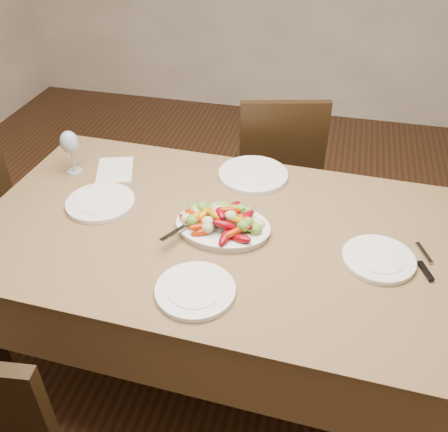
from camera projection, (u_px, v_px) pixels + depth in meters
floor at (226, 419)px, 2.05m from camera, size 6.00×6.00×0.00m
dining_table at (224, 301)px, 2.06m from camera, size 1.87×1.10×0.76m
chair_far at (276, 169)px, 2.72m from camera, size 0.51×0.51×0.95m
serving_platter at (223, 228)px, 1.82m from camera, size 0.34×0.26×0.02m
roasted_vegetables at (223, 216)px, 1.79m from camera, size 0.28×0.20×0.09m
serving_spoon at (203, 223)px, 1.79m from camera, size 0.28×0.17×0.03m
plate_left at (100, 203)px, 1.96m from camera, size 0.27×0.27×0.02m
plate_right at (378, 259)px, 1.69m from camera, size 0.25×0.25×0.02m
plate_far at (253, 175)px, 2.12m from camera, size 0.30×0.30×0.02m
plate_near at (195, 291)px, 1.57m from camera, size 0.26×0.26×0.02m
wine_glass at (71, 151)px, 2.10m from camera, size 0.08×0.08×0.20m
menu_card at (115, 170)px, 2.17m from camera, size 0.21×0.25×0.00m
table_knife at (425, 263)px, 1.68m from camera, size 0.09×0.19×0.01m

